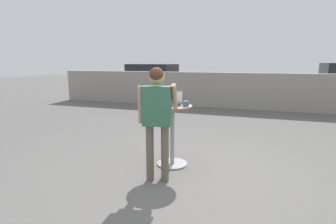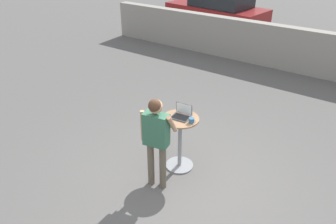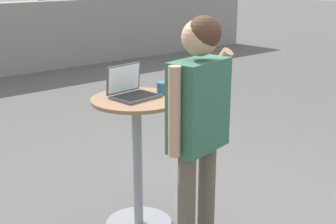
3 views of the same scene
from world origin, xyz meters
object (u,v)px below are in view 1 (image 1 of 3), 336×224
at_px(parked_car_near_street, 150,79).
at_px(coffee_mug, 186,104).
at_px(cafe_table, 172,130).
at_px(standing_person, 157,111).
at_px(laptop, 173,102).

bearing_deg(parked_car_near_street, coffee_mug, -64.39).
height_order(cafe_table, standing_person, standing_person).
bearing_deg(cafe_table, laptop, 95.16).
bearing_deg(standing_person, parked_car_near_street, 112.96).
bearing_deg(coffee_mug, laptop, 163.90).
distance_m(cafe_table, laptop, 0.46).
distance_m(laptop, coffee_mug, 0.24).
xyz_separation_m(standing_person, parked_car_near_street, (-4.16, 9.81, -0.22)).
relative_size(cafe_table, laptop, 3.07).
xyz_separation_m(cafe_table, parked_car_near_street, (-4.17, 9.17, 0.20)).
xyz_separation_m(coffee_mug, parked_car_near_street, (-4.40, 9.18, -0.25)).
height_order(cafe_table, laptop, laptop).
relative_size(coffee_mug, parked_car_near_street, 0.03).
xyz_separation_m(cafe_table, laptop, (-0.00, 0.05, 0.46)).
relative_size(laptop, parked_car_near_street, 0.07).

